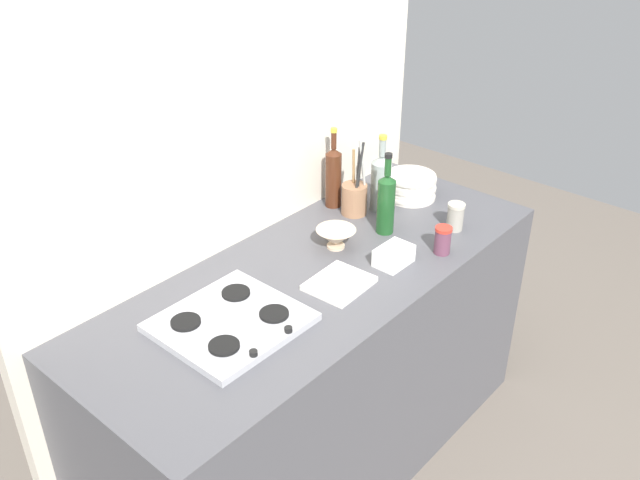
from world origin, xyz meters
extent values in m
plane|color=#6B6056|center=(0.00, 0.00, 0.00)|extent=(6.00, 6.00, 0.00)
cube|color=#4C4C51|center=(0.00, 0.00, 0.45)|extent=(1.80, 0.70, 0.90)
cube|color=beige|center=(0.00, 0.38, 1.26)|extent=(1.90, 0.06, 2.52)
cube|color=#B2B2B7|center=(-0.41, 0.00, 0.91)|extent=(0.41, 0.38, 0.02)
cylinder|color=black|center=(-0.51, -0.09, 0.93)|extent=(0.09, 0.09, 0.01)
cylinder|color=black|center=(-0.31, -0.09, 0.93)|extent=(0.09, 0.09, 0.01)
cylinder|color=black|center=(-0.51, 0.08, 0.93)|extent=(0.09, 0.09, 0.01)
cylinder|color=black|center=(-0.31, 0.08, 0.93)|extent=(0.09, 0.09, 0.01)
cylinder|color=black|center=(-0.48, -0.17, 0.93)|extent=(0.02, 0.02, 0.02)
cylinder|color=black|center=(-0.34, -0.17, 0.93)|extent=(0.02, 0.02, 0.02)
cylinder|color=silver|center=(0.67, 0.09, 0.91)|extent=(0.20, 0.20, 0.01)
cylinder|color=silver|center=(0.66, 0.09, 0.92)|extent=(0.20, 0.20, 0.01)
cylinder|color=silver|center=(0.66, 0.09, 0.93)|extent=(0.20, 0.20, 0.01)
cylinder|color=silver|center=(0.67, 0.09, 0.95)|extent=(0.20, 0.20, 0.01)
cylinder|color=silver|center=(0.66, 0.09, 0.96)|extent=(0.20, 0.20, 0.01)
cylinder|color=silver|center=(0.66, 0.09, 0.97)|extent=(0.20, 0.20, 0.01)
cylinder|color=silver|center=(0.67, 0.09, 0.98)|extent=(0.20, 0.20, 0.01)
cylinder|color=silver|center=(0.66, 0.09, 1.00)|extent=(0.20, 0.20, 0.01)
cylinder|color=#19471E|center=(0.36, -0.01, 1.00)|extent=(0.07, 0.07, 0.21)
cone|color=#19471E|center=(0.36, -0.01, 1.12)|extent=(0.07, 0.07, 0.02)
cylinder|color=#19471E|center=(0.36, -0.01, 1.17)|extent=(0.02, 0.02, 0.07)
cylinder|color=black|center=(0.36, -0.01, 1.21)|extent=(0.03, 0.03, 0.02)
cylinder|color=gray|center=(0.50, 0.12, 1.00)|extent=(0.08, 0.08, 0.20)
cone|color=gray|center=(0.50, 0.12, 1.11)|extent=(0.08, 0.08, 0.03)
cylinder|color=gray|center=(0.50, 0.12, 1.16)|extent=(0.03, 0.03, 0.07)
cylinder|color=gold|center=(0.50, 0.12, 1.21)|extent=(0.03, 0.03, 0.02)
cylinder|color=#472314|center=(0.40, 0.28, 1.01)|extent=(0.06, 0.06, 0.22)
cone|color=#472314|center=(0.40, 0.28, 1.13)|extent=(0.06, 0.06, 0.02)
cylinder|color=#472314|center=(0.40, 0.28, 1.18)|extent=(0.02, 0.02, 0.07)
cylinder|color=gold|center=(0.40, 0.28, 1.22)|extent=(0.02, 0.02, 0.02)
cylinder|color=beige|center=(0.15, 0.06, 0.91)|extent=(0.07, 0.07, 0.01)
cone|color=beige|center=(0.15, 0.06, 0.94)|extent=(0.14, 0.14, 0.06)
cube|color=white|center=(0.20, -0.16, 0.93)|extent=(0.13, 0.09, 0.06)
cylinder|color=#996B4C|center=(0.40, 0.17, 0.96)|extent=(0.10, 0.10, 0.12)
cylinder|color=#997247|center=(0.42, 0.19, 1.06)|extent=(0.02, 0.01, 0.21)
cylinder|color=#262626|center=(0.40, 0.15, 1.08)|extent=(0.04, 0.03, 0.26)
cylinder|color=#262626|center=(0.41, 0.16, 1.06)|extent=(0.02, 0.02, 0.23)
cylinder|color=#B7B7B2|center=(0.42, 0.15, 1.08)|extent=(0.05, 0.01, 0.27)
cylinder|color=#9E998C|center=(0.55, -0.19, 0.95)|extent=(0.06, 0.06, 0.09)
cylinder|color=beige|center=(0.55, -0.19, 1.00)|extent=(0.07, 0.07, 0.01)
cylinder|color=#66384C|center=(0.37, -0.25, 0.95)|extent=(0.06, 0.06, 0.09)
cylinder|color=red|center=(0.37, -0.25, 1.00)|extent=(0.06, 0.06, 0.01)
cube|color=silver|center=(-0.03, -0.11, 0.91)|extent=(0.21, 0.18, 0.02)
camera|label=1|loc=(-1.50, -1.31, 2.18)|focal=38.71mm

